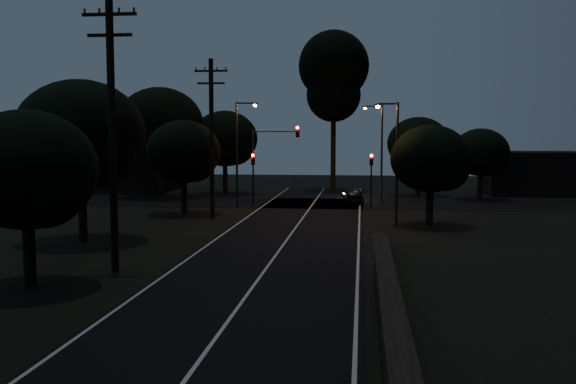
# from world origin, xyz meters

# --- Properties ---
(road_surface) EXTENTS (60.00, 70.00, 0.03)m
(road_surface) POSITION_xyz_m (0.00, 31.12, 0.01)
(road_surface) COLOR black
(road_surface) RESTS_ON ground
(utility_pole_mid) EXTENTS (2.20, 0.30, 11.00)m
(utility_pole_mid) POSITION_xyz_m (-6.00, 15.00, 5.74)
(utility_pole_mid) COLOR black
(utility_pole_mid) RESTS_ON ground
(utility_pole_far) EXTENTS (2.20, 0.30, 10.50)m
(utility_pole_far) POSITION_xyz_m (-6.00, 32.00, 5.48)
(utility_pole_far) COLOR black
(utility_pole_far) RESTS_ON ground
(tree_left_b) EXTENTS (5.04, 5.04, 6.41)m
(tree_left_b) POSITION_xyz_m (-7.82, 11.90, 4.15)
(tree_left_b) COLOR black
(tree_left_b) RESTS_ON ground
(tree_left_c) EXTENTS (6.61, 6.61, 8.35)m
(tree_left_c) POSITION_xyz_m (-10.27, 21.87, 5.40)
(tree_left_c) COLOR black
(tree_left_c) RESTS_ON ground
(tree_left_d) EXTENTS (5.18, 5.18, 6.57)m
(tree_left_d) POSITION_xyz_m (-8.32, 33.90, 4.25)
(tree_left_d) COLOR black
(tree_left_d) RESTS_ON ground
(tree_far_nw) EXTENTS (6.19, 6.19, 7.84)m
(tree_far_nw) POSITION_xyz_m (-8.78, 49.87, 5.08)
(tree_far_nw) COLOR black
(tree_far_nw) RESTS_ON ground
(tree_far_w) EXTENTS (7.67, 7.67, 9.78)m
(tree_far_w) POSITION_xyz_m (-13.73, 45.84, 6.36)
(tree_far_w) COLOR black
(tree_far_w) RESTS_ON ground
(tree_far_ne) EXTENTS (5.69, 5.69, 7.19)m
(tree_far_ne) POSITION_xyz_m (9.20, 49.89, 4.65)
(tree_far_ne) COLOR black
(tree_far_ne) RESTS_ON ground
(tree_far_e) EXTENTS (4.82, 4.82, 6.11)m
(tree_far_e) POSITION_xyz_m (14.17, 46.90, 3.96)
(tree_far_e) COLOR black
(tree_far_e) RESTS_ON ground
(tree_right_a) EXTENTS (4.83, 4.83, 6.14)m
(tree_right_a) POSITION_xyz_m (8.17, 29.90, 3.98)
(tree_right_a) COLOR black
(tree_right_a) RESTS_ON ground
(tall_pine) EXTENTS (7.01, 7.01, 15.93)m
(tall_pine) POSITION_xyz_m (1.00, 55.00, 11.49)
(tall_pine) COLOR black
(tall_pine) RESTS_ON ground
(building_left) EXTENTS (10.00, 8.00, 4.40)m
(building_left) POSITION_xyz_m (-20.00, 52.00, 2.20)
(building_left) COLOR black
(building_left) RESTS_ON ground
(building_right) EXTENTS (9.00, 7.00, 4.00)m
(building_right) POSITION_xyz_m (20.00, 53.00, 2.00)
(building_right) COLOR black
(building_right) RESTS_ON ground
(signal_left) EXTENTS (0.28, 0.35, 4.10)m
(signal_left) POSITION_xyz_m (-4.60, 39.99, 2.84)
(signal_left) COLOR black
(signal_left) RESTS_ON ground
(signal_right) EXTENTS (0.28, 0.35, 4.10)m
(signal_right) POSITION_xyz_m (4.60, 39.99, 2.84)
(signal_right) COLOR black
(signal_right) RESTS_ON ground
(signal_mast) EXTENTS (3.70, 0.35, 6.25)m
(signal_mast) POSITION_xyz_m (-2.91, 39.99, 4.34)
(signal_mast) COLOR black
(signal_mast) RESTS_ON ground
(streetlight_a) EXTENTS (1.66, 0.26, 8.00)m
(streetlight_a) POSITION_xyz_m (-5.31, 38.00, 4.64)
(streetlight_a) COLOR black
(streetlight_a) RESTS_ON ground
(streetlight_b) EXTENTS (1.66, 0.26, 8.00)m
(streetlight_b) POSITION_xyz_m (5.31, 44.00, 4.64)
(streetlight_b) COLOR black
(streetlight_b) RESTS_ON ground
(streetlight_c) EXTENTS (1.46, 0.26, 7.50)m
(streetlight_c) POSITION_xyz_m (5.83, 30.00, 4.35)
(streetlight_c) COLOR black
(streetlight_c) RESTS_ON ground
(car) EXTENTS (1.85, 3.91, 1.29)m
(car) POSITION_xyz_m (3.20, 42.41, 0.65)
(car) COLOR black
(car) RESTS_ON ground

